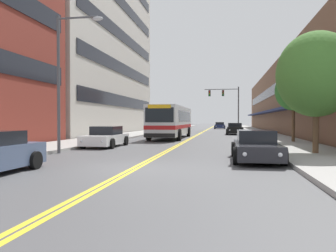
{
  "coord_description": "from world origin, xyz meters",
  "views": [
    {
      "loc": [
        3.13,
        -11.26,
        1.7
      ],
      "look_at": [
        -0.99,
        12.5,
        1.28
      ],
      "focal_mm": 35.0,
      "sensor_mm": 36.0,
      "label": 1
    }
  ],
  "objects_px": {
    "car_white_parked_left_far": "(106,137)",
    "car_navy_moving_lead": "(220,126)",
    "car_champagne_parked_left_mid": "(169,129)",
    "car_black_parked_right_mid": "(235,129)",
    "city_bus": "(172,121)",
    "street_lamp_left_near": "(65,70)",
    "fire_hydrant": "(274,140)",
    "street_tree_right_near": "(316,74)",
    "car_charcoal_parked_right_foreground": "(256,146)",
    "street_tree_right_mid": "(293,91)",
    "traffic_signal_mast": "(227,100)"
  },
  "relations": [
    {
      "from": "car_navy_moving_lead",
      "to": "street_tree_right_near",
      "type": "bearing_deg",
      "value": -84.12
    },
    {
      "from": "city_bus",
      "to": "car_black_parked_right_mid",
      "type": "bearing_deg",
      "value": 56.51
    },
    {
      "from": "city_bus",
      "to": "car_charcoal_parked_right_foreground",
      "type": "bearing_deg",
      "value": -69.27
    },
    {
      "from": "street_lamp_left_near",
      "to": "fire_hydrant",
      "type": "bearing_deg",
      "value": 19.9
    },
    {
      "from": "car_champagne_parked_left_mid",
      "to": "street_tree_right_mid",
      "type": "height_order",
      "value": "street_tree_right_mid"
    },
    {
      "from": "car_white_parked_left_far",
      "to": "street_lamp_left_near",
      "type": "height_order",
      "value": "street_lamp_left_near"
    },
    {
      "from": "car_navy_moving_lead",
      "to": "street_tree_right_mid",
      "type": "height_order",
      "value": "street_tree_right_mid"
    },
    {
      "from": "car_white_parked_left_far",
      "to": "traffic_signal_mast",
      "type": "bearing_deg",
      "value": 75.71
    },
    {
      "from": "city_bus",
      "to": "street_lamp_left_near",
      "type": "relative_size",
      "value": 1.68
    },
    {
      "from": "city_bus",
      "to": "car_white_parked_left_far",
      "type": "xyz_separation_m",
      "value": [
        -2.57,
        -10.78,
        -1.08
      ]
    },
    {
      "from": "city_bus",
      "to": "car_navy_moving_lead",
      "type": "xyz_separation_m",
      "value": [
        4.02,
        36.25,
        -1.06
      ]
    },
    {
      "from": "traffic_signal_mast",
      "to": "street_lamp_left_near",
      "type": "relative_size",
      "value": 0.97
    },
    {
      "from": "car_white_parked_left_far",
      "to": "car_navy_moving_lead",
      "type": "height_order",
      "value": "car_navy_moving_lead"
    },
    {
      "from": "car_charcoal_parked_right_foreground",
      "to": "street_tree_right_near",
      "type": "bearing_deg",
      "value": 36.99
    },
    {
      "from": "city_bus",
      "to": "street_lamp_left_near",
      "type": "height_order",
      "value": "street_lamp_left_near"
    },
    {
      "from": "city_bus",
      "to": "car_navy_moving_lead",
      "type": "height_order",
      "value": "city_bus"
    },
    {
      "from": "car_navy_moving_lead",
      "to": "street_lamp_left_near",
      "type": "height_order",
      "value": "street_lamp_left_near"
    },
    {
      "from": "city_bus",
      "to": "street_lamp_left_near",
      "type": "distance_m",
      "value": 15.75
    },
    {
      "from": "car_black_parked_right_mid",
      "to": "street_tree_right_near",
      "type": "distance_m",
      "value": 24.21
    },
    {
      "from": "street_tree_right_mid",
      "to": "city_bus",
      "type": "bearing_deg",
      "value": 149.78
    },
    {
      "from": "car_white_parked_left_far",
      "to": "car_black_parked_right_mid",
      "type": "height_order",
      "value": "car_black_parked_right_mid"
    },
    {
      "from": "car_white_parked_left_far",
      "to": "car_navy_moving_lead",
      "type": "bearing_deg",
      "value": 82.02
    },
    {
      "from": "car_black_parked_right_mid",
      "to": "fire_hydrant",
      "type": "bearing_deg",
      "value": -85.55
    },
    {
      "from": "street_tree_right_mid",
      "to": "car_champagne_parked_left_mid",
      "type": "bearing_deg",
      "value": 123.13
    },
    {
      "from": "car_champagne_parked_left_mid",
      "to": "fire_hydrant",
      "type": "distance_m",
      "value": 26.56
    },
    {
      "from": "car_black_parked_right_mid",
      "to": "street_tree_right_near",
      "type": "height_order",
      "value": "street_tree_right_near"
    },
    {
      "from": "street_tree_right_near",
      "to": "street_tree_right_mid",
      "type": "distance_m",
      "value": 8.67
    },
    {
      "from": "street_lamp_left_near",
      "to": "street_tree_right_mid",
      "type": "height_order",
      "value": "street_lamp_left_near"
    },
    {
      "from": "car_navy_moving_lead",
      "to": "street_lamp_left_near",
      "type": "bearing_deg",
      "value": -97.82
    },
    {
      "from": "car_black_parked_right_mid",
      "to": "street_lamp_left_near",
      "type": "relative_size",
      "value": 0.63
    },
    {
      "from": "traffic_signal_mast",
      "to": "car_champagne_parked_left_mid",
      "type": "bearing_deg",
      "value": -137.61
    },
    {
      "from": "car_charcoal_parked_right_foreground",
      "to": "street_tree_right_mid",
      "type": "xyz_separation_m",
      "value": [
        3.63,
        10.86,
        3.24
      ]
    },
    {
      "from": "car_navy_moving_lead",
      "to": "car_champagne_parked_left_mid",
      "type": "bearing_deg",
      "value": -105.69
    },
    {
      "from": "car_champagne_parked_left_mid",
      "to": "car_charcoal_parked_right_foreground",
      "type": "relative_size",
      "value": 1.01
    },
    {
      "from": "street_tree_right_mid",
      "to": "fire_hydrant",
      "type": "height_order",
      "value": "street_tree_right_mid"
    },
    {
      "from": "fire_hydrant",
      "to": "car_charcoal_parked_right_foreground",
      "type": "bearing_deg",
      "value": -105.76
    },
    {
      "from": "car_white_parked_left_far",
      "to": "street_tree_right_mid",
      "type": "bearing_deg",
      "value": 21.74
    },
    {
      "from": "car_white_parked_left_far",
      "to": "street_tree_right_mid",
      "type": "height_order",
      "value": "street_tree_right_mid"
    },
    {
      "from": "car_white_parked_left_far",
      "to": "city_bus",
      "type": "bearing_deg",
      "value": 76.59
    },
    {
      "from": "car_charcoal_parked_right_foreground",
      "to": "car_navy_moving_lead",
      "type": "height_order",
      "value": "car_navy_moving_lead"
    },
    {
      "from": "car_charcoal_parked_right_foreground",
      "to": "car_black_parked_right_mid",
      "type": "height_order",
      "value": "car_black_parked_right_mid"
    },
    {
      "from": "street_tree_right_near",
      "to": "fire_hydrant",
      "type": "bearing_deg",
      "value": 114.62
    },
    {
      "from": "fire_hydrant",
      "to": "street_tree_right_mid",
      "type": "bearing_deg",
      "value": 68.93
    },
    {
      "from": "car_navy_moving_lead",
      "to": "car_black_parked_right_mid",
      "type": "bearing_deg",
      "value": -85.37
    },
    {
      "from": "street_lamp_left_near",
      "to": "car_charcoal_parked_right_foreground",
      "type": "bearing_deg",
      "value": -8.6
    },
    {
      "from": "car_champagne_parked_left_mid",
      "to": "car_black_parked_right_mid",
      "type": "bearing_deg",
      "value": -23.81
    },
    {
      "from": "city_bus",
      "to": "car_white_parked_left_far",
      "type": "distance_m",
      "value": 11.13
    },
    {
      "from": "car_navy_moving_lead",
      "to": "traffic_signal_mast",
      "type": "bearing_deg",
      "value": -85.25
    },
    {
      "from": "traffic_signal_mast",
      "to": "fire_hydrant",
      "type": "bearing_deg",
      "value": -85.55
    },
    {
      "from": "city_bus",
      "to": "fire_hydrant",
      "type": "bearing_deg",
      "value": -55.35
    }
  ]
}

